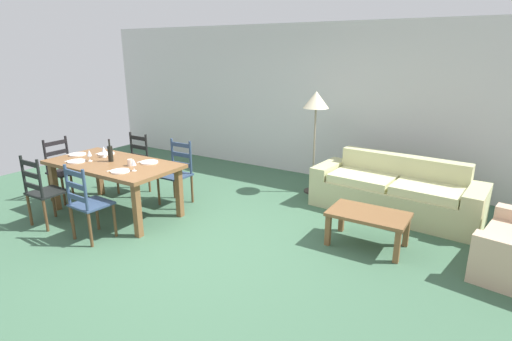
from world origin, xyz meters
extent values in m
cube|color=#3B6046|center=(0.00, 0.00, -0.01)|extent=(9.60, 9.60, 0.02)
cube|color=silver|center=(0.00, 3.30, 1.35)|extent=(9.60, 0.16, 2.70)
cube|color=brown|center=(-1.53, 0.07, 0.72)|extent=(1.90, 0.96, 0.05)
cube|color=brown|center=(-2.38, -0.31, 0.35)|extent=(0.08, 0.08, 0.70)
cube|color=brown|center=(-0.68, -0.31, 0.35)|extent=(0.08, 0.08, 0.70)
cube|color=brown|center=(-2.38, 0.45, 0.35)|extent=(0.08, 0.08, 0.70)
cube|color=brown|center=(-0.68, 0.45, 0.35)|extent=(0.08, 0.08, 0.70)
cube|color=black|center=(-1.98, -0.65, 0.45)|extent=(0.42, 0.40, 0.03)
cylinder|color=brown|center=(-2.16, -0.48, 0.22)|extent=(0.04, 0.04, 0.43)
cylinder|color=brown|center=(-1.80, -0.48, 0.22)|extent=(0.04, 0.04, 0.43)
cylinder|color=brown|center=(-2.16, -0.82, 0.22)|extent=(0.04, 0.04, 0.43)
cylinder|color=brown|center=(-1.80, -0.82, 0.22)|extent=(0.04, 0.04, 0.43)
cylinder|color=black|center=(-2.16, -0.82, 0.71)|extent=(0.04, 0.04, 0.50)
cylinder|color=black|center=(-1.80, -0.82, 0.71)|extent=(0.04, 0.04, 0.50)
cube|color=black|center=(-1.98, -0.82, 0.58)|extent=(0.38, 0.02, 0.06)
cube|color=black|center=(-1.98, -0.82, 0.73)|extent=(0.38, 0.02, 0.06)
cube|color=black|center=(-1.98, -0.82, 0.88)|extent=(0.38, 0.02, 0.06)
cube|color=navy|center=(-1.12, -0.62, 0.45)|extent=(0.44, 0.42, 0.03)
cylinder|color=brown|center=(-1.29, -0.44, 0.22)|extent=(0.04, 0.04, 0.43)
cylinder|color=brown|center=(-0.93, -0.46, 0.22)|extent=(0.04, 0.04, 0.43)
cylinder|color=brown|center=(-1.31, -0.78, 0.22)|extent=(0.04, 0.04, 0.43)
cylinder|color=brown|center=(-0.95, -0.80, 0.22)|extent=(0.04, 0.04, 0.43)
cylinder|color=navy|center=(-1.31, -0.78, 0.71)|extent=(0.04, 0.04, 0.50)
cylinder|color=navy|center=(-0.95, -0.80, 0.71)|extent=(0.04, 0.04, 0.50)
cube|color=navy|center=(-1.13, -0.79, 0.58)|extent=(0.38, 0.04, 0.06)
cube|color=navy|center=(-1.13, -0.79, 0.73)|extent=(0.38, 0.04, 0.06)
cube|color=navy|center=(-1.13, -0.79, 0.88)|extent=(0.38, 0.04, 0.06)
cube|color=black|center=(-1.99, 0.79, 0.45)|extent=(0.43, 0.41, 0.03)
cylinder|color=brown|center=(-1.81, 0.62, 0.22)|extent=(0.04, 0.04, 0.43)
cylinder|color=brown|center=(-2.17, 0.62, 0.22)|extent=(0.04, 0.04, 0.43)
cylinder|color=brown|center=(-1.80, 0.96, 0.22)|extent=(0.04, 0.04, 0.43)
cylinder|color=brown|center=(-2.16, 0.96, 0.22)|extent=(0.04, 0.04, 0.43)
cylinder|color=black|center=(-1.80, 0.96, 0.71)|extent=(0.04, 0.04, 0.50)
cylinder|color=black|center=(-2.16, 0.96, 0.71)|extent=(0.04, 0.04, 0.50)
cube|color=black|center=(-1.98, 0.96, 0.58)|extent=(0.38, 0.03, 0.06)
cube|color=black|center=(-1.98, 0.96, 0.73)|extent=(0.38, 0.03, 0.06)
cube|color=black|center=(-1.98, 0.96, 0.88)|extent=(0.38, 0.03, 0.06)
cube|color=navy|center=(-1.07, 0.78, 0.45)|extent=(0.42, 0.40, 0.03)
cylinder|color=brown|center=(-0.89, 0.62, 0.22)|extent=(0.04, 0.04, 0.43)
cylinder|color=brown|center=(-1.25, 0.61, 0.22)|extent=(0.04, 0.04, 0.43)
cylinder|color=brown|center=(-0.89, 0.96, 0.22)|extent=(0.04, 0.04, 0.43)
cylinder|color=brown|center=(-1.25, 0.95, 0.22)|extent=(0.04, 0.04, 0.43)
cylinder|color=navy|center=(-0.89, 0.96, 0.71)|extent=(0.04, 0.04, 0.50)
cylinder|color=navy|center=(-1.25, 0.95, 0.71)|extent=(0.04, 0.04, 0.50)
cube|color=navy|center=(-1.07, 0.95, 0.58)|extent=(0.38, 0.03, 0.06)
cube|color=navy|center=(-1.07, 0.95, 0.73)|extent=(0.38, 0.03, 0.06)
cube|color=navy|center=(-1.07, 0.95, 0.88)|extent=(0.38, 0.03, 0.06)
cube|color=black|center=(-2.62, 0.04, 0.45)|extent=(0.40, 0.42, 0.03)
cylinder|color=brown|center=(-2.44, 0.21, 0.22)|extent=(0.04, 0.04, 0.43)
cylinder|color=brown|center=(-2.45, -0.15, 0.22)|extent=(0.04, 0.04, 0.43)
cylinder|color=brown|center=(-2.78, 0.22, 0.22)|extent=(0.04, 0.04, 0.43)
cylinder|color=brown|center=(-2.79, -0.14, 0.22)|extent=(0.04, 0.04, 0.43)
cylinder|color=black|center=(-2.78, 0.22, 0.71)|extent=(0.04, 0.04, 0.50)
cylinder|color=black|center=(-2.79, -0.14, 0.71)|extent=(0.04, 0.04, 0.50)
cube|color=black|center=(-2.79, 0.04, 0.58)|extent=(0.03, 0.38, 0.06)
cube|color=black|center=(-2.79, 0.04, 0.73)|extent=(0.03, 0.38, 0.06)
cube|color=black|center=(-2.79, 0.04, 0.88)|extent=(0.03, 0.38, 0.06)
cylinder|color=white|center=(-1.98, -0.18, 0.76)|extent=(0.24, 0.24, 0.02)
cube|color=silver|center=(-2.13, -0.18, 0.75)|extent=(0.02, 0.17, 0.01)
cylinder|color=white|center=(-1.08, -0.18, 0.76)|extent=(0.24, 0.24, 0.02)
cube|color=silver|center=(-1.23, -0.18, 0.75)|extent=(0.03, 0.17, 0.01)
cylinder|color=white|center=(-1.98, 0.32, 0.76)|extent=(0.24, 0.24, 0.02)
cube|color=silver|center=(-2.13, 0.32, 0.75)|extent=(0.03, 0.17, 0.01)
cylinder|color=white|center=(-1.08, 0.32, 0.76)|extent=(0.24, 0.24, 0.02)
cube|color=silver|center=(-1.23, 0.32, 0.75)|extent=(0.02, 0.17, 0.01)
cylinder|color=white|center=(-2.31, 0.07, 0.76)|extent=(0.24, 0.24, 0.02)
cube|color=silver|center=(-2.46, 0.07, 0.75)|extent=(0.02, 0.17, 0.01)
cylinder|color=black|center=(-1.60, 0.10, 0.86)|extent=(0.07, 0.07, 0.22)
cylinder|color=black|center=(-1.60, 0.10, 1.01)|extent=(0.02, 0.02, 0.08)
cylinder|color=black|center=(-1.60, 0.10, 1.06)|extent=(0.03, 0.03, 0.02)
cylinder|color=white|center=(-1.85, -0.05, 0.75)|extent=(0.06, 0.06, 0.01)
cylinder|color=white|center=(-1.85, -0.05, 0.79)|extent=(0.01, 0.01, 0.07)
cone|color=white|center=(-1.85, -0.05, 0.87)|extent=(0.06, 0.06, 0.08)
cylinder|color=white|center=(-0.96, -0.06, 0.75)|extent=(0.06, 0.06, 0.01)
cylinder|color=white|center=(-0.96, -0.06, 0.79)|extent=(0.01, 0.01, 0.07)
cone|color=white|center=(-0.96, -0.06, 0.87)|extent=(0.06, 0.06, 0.08)
cylinder|color=white|center=(-1.86, 0.20, 0.75)|extent=(0.06, 0.06, 0.01)
cylinder|color=white|center=(-1.86, 0.20, 0.79)|extent=(0.01, 0.01, 0.07)
cone|color=white|center=(-1.86, 0.20, 0.87)|extent=(0.06, 0.06, 0.08)
cylinder|color=beige|center=(-1.19, 0.09, 0.80)|extent=(0.07, 0.07, 0.09)
cube|color=#BCBC88|center=(1.83, 2.10, 0.20)|extent=(1.86, 0.94, 0.40)
cube|color=#BCBC88|center=(1.86, 2.40, 0.40)|extent=(1.81, 0.35, 0.80)
cube|color=#BCBC88|center=(2.85, 2.02, 0.29)|extent=(0.30, 0.82, 0.58)
cube|color=#BCBC88|center=(0.82, 2.19, 0.29)|extent=(0.30, 0.82, 0.58)
cube|color=beige|center=(2.28, 2.02, 0.46)|extent=(0.91, 0.71, 0.12)
cube|color=beige|center=(1.38, 2.09, 0.46)|extent=(0.91, 0.71, 0.12)
cube|color=brown|center=(1.81, 0.95, 0.40)|extent=(0.90, 0.56, 0.04)
cube|color=brown|center=(1.41, 0.72, 0.19)|extent=(0.06, 0.06, 0.38)
cube|color=brown|center=(2.21, 0.72, 0.19)|extent=(0.06, 0.06, 0.38)
cube|color=brown|center=(1.41, 1.18, 0.19)|extent=(0.06, 0.06, 0.38)
cube|color=brown|center=(2.21, 1.18, 0.19)|extent=(0.06, 0.06, 0.38)
cylinder|color=#332D28|center=(0.48, 2.35, 0.01)|extent=(0.28, 0.28, 0.03)
cylinder|color=gray|center=(0.48, 2.35, 0.71)|extent=(0.03, 0.03, 1.35)
cone|color=beige|center=(0.48, 2.35, 1.51)|extent=(0.40, 0.40, 0.26)
camera|label=1|loc=(2.98, -3.44, 2.24)|focal=28.22mm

